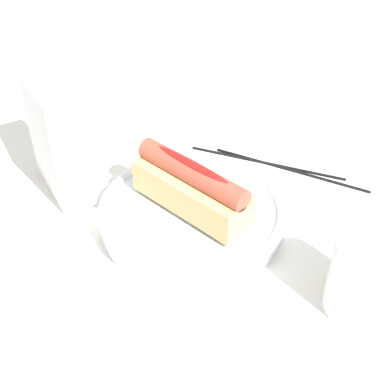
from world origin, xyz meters
name	(u,v)px	position (x,y,z in m)	size (l,w,h in m)	color
ground_plane	(211,221)	(0.00, 0.00, 0.00)	(2.40, 2.40, 0.00)	silver
serving_bowl	(192,214)	(0.01, 0.02, 0.02)	(0.23, 0.23, 0.03)	silver
hotdog_front	(192,187)	(0.01, 0.02, 0.06)	(0.15, 0.06, 0.06)	#DBB270
water_glass	(362,280)	(-0.19, -0.02, 0.04)	(0.07, 0.07, 0.09)	white
napkin_box	(58,140)	(0.18, 0.09, 0.07)	(0.11, 0.04, 0.15)	white
chopstick_near	(266,162)	(0.03, -0.14, 0.00)	(0.01, 0.01, 0.22)	black
chopstick_far	(289,168)	(0.00, -0.15, 0.00)	(0.01, 0.01, 0.22)	black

